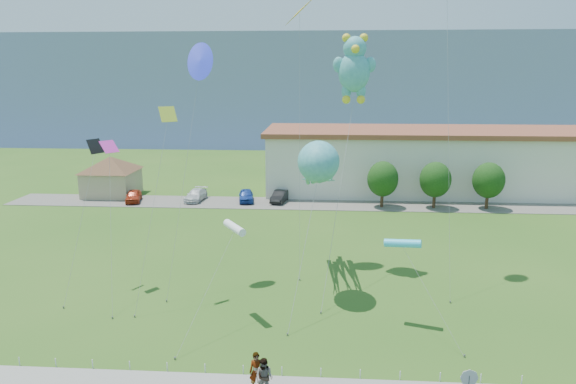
% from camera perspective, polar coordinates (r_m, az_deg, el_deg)
% --- Properties ---
extents(ground, '(160.00, 160.00, 0.00)m').
position_cam_1_polar(ground, '(29.20, -2.54, -18.26)').
color(ground, '#2D5718').
rests_on(ground, ground).
extents(parking_strip, '(70.00, 6.00, 0.06)m').
position_cam_1_polar(parking_strip, '(61.78, 1.00, -1.30)').
color(parking_strip, '#59544C').
rests_on(parking_strip, ground).
extents(hill_ridge, '(160.00, 50.00, 25.00)m').
position_cam_1_polar(hill_ridge, '(144.91, 2.70, 11.75)').
color(hill_ridge, '#7587A2').
rests_on(hill_ridge, ground).
extents(pavilion, '(9.20, 9.20, 5.00)m').
position_cam_1_polar(pavilion, '(69.41, -19.07, 2.09)').
color(pavilion, tan).
rests_on(pavilion, ground).
extents(warehouse, '(61.00, 15.00, 8.20)m').
position_cam_1_polar(warehouse, '(73.45, 22.12, 3.27)').
color(warehouse, beige).
rests_on(warehouse, ground).
extents(stop_sign, '(0.80, 0.07, 2.50)m').
position_cam_1_polar(stop_sign, '(25.38, 19.45, -19.31)').
color(stop_sign, slate).
rests_on(stop_sign, ground).
extents(rope_fence, '(26.05, 0.05, 0.50)m').
position_cam_1_polar(rope_fence, '(27.97, -2.85, -19.19)').
color(rope_fence, white).
rests_on(rope_fence, ground).
extents(tree_near, '(3.60, 3.60, 5.47)m').
position_cam_1_polar(tree_near, '(60.42, 10.49, 1.43)').
color(tree_near, '#3F2B19').
rests_on(tree_near, ground).
extents(tree_mid, '(3.60, 3.60, 5.47)m').
position_cam_1_polar(tree_mid, '(61.42, 16.05, 1.32)').
color(tree_mid, '#3F2B19').
rests_on(tree_mid, ground).
extents(tree_far, '(3.60, 3.60, 5.47)m').
position_cam_1_polar(tree_far, '(62.98, 21.39, 1.21)').
color(tree_far, '#3F2B19').
rests_on(tree_far, ground).
extents(pedestrian_left, '(0.75, 0.53, 1.96)m').
position_cam_1_polar(pedestrian_left, '(26.33, -3.51, -19.29)').
color(pedestrian_left, gray).
rests_on(pedestrian_left, sidewalk).
extents(pedestrian_right, '(1.13, 1.02, 1.91)m').
position_cam_1_polar(pedestrian_right, '(25.94, -2.65, -19.88)').
color(pedestrian_right, gray).
rests_on(pedestrian_right, sidewalk).
extents(parked_car_red, '(2.62, 4.45, 1.42)m').
position_cam_1_polar(parked_car_red, '(65.28, -16.79, -0.42)').
color(parked_car_red, '#AA2E14').
rests_on(parked_car_red, parking_strip).
extents(parked_car_white, '(2.32, 4.82, 1.35)m').
position_cam_1_polar(parked_car_white, '(64.09, -10.21, -0.34)').
color(parked_car_white, silver).
rests_on(parked_car_white, parking_strip).
extents(parked_car_blue, '(2.39, 4.52, 1.47)m').
position_cam_1_polar(parked_car_blue, '(62.83, -4.67, -0.39)').
color(parked_car_blue, navy).
rests_on(parked_car_blue, parking_strip).
extents(parked_car_black, '(2.17, 4.37, 1.38)m').
position_cam_1_polar(parked_car_black, '(62.41, -0.92, -0.48)').
color(parked_car_black, black).
rests_on(parked_car_black, parking_strip).
extents(octopus_kite, '(3.12, 13.11, 10.85)m').
position_cam_1_polar(octopus_kite, '(35.80, 3.41, 2.54)').
color(octopus_kite, teal).
rests_on(octopus_kite, ground).
extents(teddy_bear_kite, '(3.95, 10.56, 18.15)m').
position_cam_1_polar(teddy_bear_kite, '(40.25, 7.38, 13.61)').
color(teddy_bear_kite, teal).
rests_on(teddy_bear_kite, ground).
extents(small_kite_black, '(1.57, 5.54, 10.60)m').
position_cam_1_polar(small_kite_black, '(38.73, -20.95, 3.06)').
color(small_kite_black, black).
rests_on(small_kite_black, ground).
extents(small_kite_blue, '(2.66, 5.96, 16.77)m').
position_cam_1_polar(small_kite_blue, '(37.96, -9.81, 13.61)').
color(small_kite_blue, '#2838E6').
rests_on(small_kite_blue, ground).
extents(small_kite_cyan, '(3.29, 5.20, 5.58)m').
position_cam_1_polar(small_kite_cyan, '(31.96, 12.66, -5.66)').
color(small_kite_cyan, '#38D4FF').
rests_on(small_kite_cyan, ground).
extents(small_kite_pink, '(2.47, 6.39, 10.64)m').
position_cam_1_polar(small_kite_pink, '(37.70, -19.22, 2.95)').
color(small_kite_pink, '#DA30AA').
rests_on(small_kite_pink, ground).
extents(small_kite_yellow, '(2.31, 4.73, 13.02)m').
position_cam_1_polar(small_kite_yellow, '(34.79, -13.61, 5.92)').
color(small_kite_yellow, '#C9D532').
rests_on(small_kite_yellow, ground).
extents(small_kite_white, '(2.76, 6.73, 6.30)m').
position_cam_1_polar(small_kite_white, '(32.01, -6.01, -4.05)').
color(small_kite_white, white).
rests_on(small_kite_white, ground).
extents(small_kite_orange, '(1.80, 6.34, 20.64)m').
position_cam_1_polar(small_kite_orange, '(41.90, 1.31, 18.77)').
color(small_kite_orange, yellow).
rests_on(small_kite_orange, ground).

